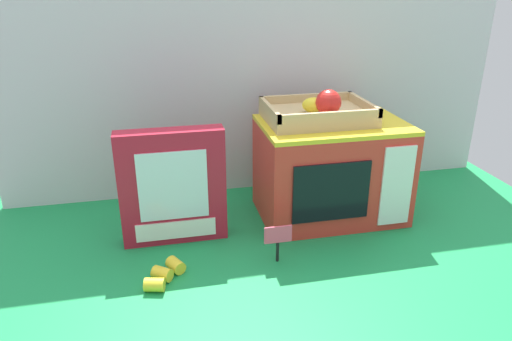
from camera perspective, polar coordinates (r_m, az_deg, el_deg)
ground_plane at (r=1.40m, az=2.50°, el=-6.16°), size 1.70×1.70×0.00m
display_back_panel at (r=1.52m, az=0.07°, el=11.74°), size 1.61×0.03×0.77m
toy_microwave at (r=1.40m, az=9.01°, el=0.08°), size 0.41×0.27×0.29m
food_groups_crate at (r=1.35m, az=7.53°, el=6.95°), size 0.29×0.22×0.10m
cookie_set_box at (r=1.26m, az=-9.99°, el=-1.99°), size 0.28×0.06×0.31m
price_sign at (r=1.19m, az=2.65°, el=-8.15°), size 0.07×0.01×0.10m
loose_toy_banana at (r=1.16m, az=-10.98°, el=-12.18°), size 0.10×0.12×0.03m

